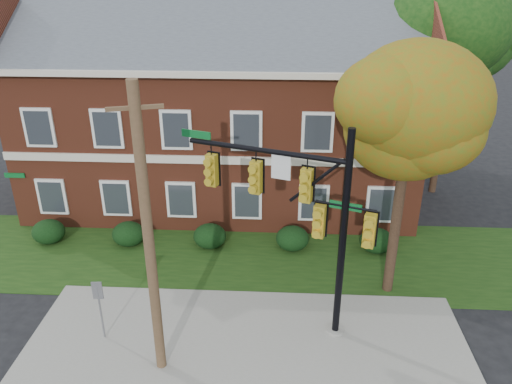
# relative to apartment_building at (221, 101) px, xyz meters

# --- Properties ---
(ground) EXTENTS (120.00, 120.00, 0.00)m
(ground) POSITION_rel_apartment_building_xyz_m (2.00, -11.95, -4.99)
(ground) COLOR black
(ground) RESTS_ON ground
(sidewalk) EXTENTS (14.00, 5.00, 0.08)m
(sidewalk) POSITION_rel_apartment_building_xyz_m (2.00, -10.95, -4.95)
(sidewalk) COLOR gray
(sidewalk) RESTS_ON ground
(grass_strip) EXTENTS (30.00, 6.00, 0.04)m
(grass_strip) POSITION_rel_apartment_building_xyz_m (2.00, -5.95, -4.97)
(grass_strip) COLOR #193811
(grass_strip) RESTS_ON ground
(apartment_building) EXTENTS (18.80, 8.80, 9.74)m
(apartment_building) POSITION_rel_apartment_building_xyz_m (0.00, 0.00, 0.00)
(apartment_building) COLOR brown
(apartment_building) RESTS_ON ground
(hedge_far_left) EXTENTS (1.40, 1.26, 1.05)m
(hedge_far_left) POSITION_rel_apartment_building_xyz_m (-7.00, -5.25, -4.46)
(hedge_far_left) COLOR black
(hedge_far_left) RESTS_ON ground
(hedge_left) EXTENTS (1.40, 1.26, 1.05)m
(hedge_left) POSITION_rel_apartment_building_xyz_m (-3.50, -5.25, -4.46)
(hedge_left) COLOR black
(hedge_left) RESTS_ON ground
(hedge_center) EXTENTS (1.40, 1.26, 1.05)m
(hedge_center) POSITION_rel_apartment_building_xyz_m (0.00, -5.25, -4.46)
(hedge_center) COLOR black
(hedge_center) RESTS_ON ground
(hedge_right) EXTENTS (1.40, 1.26, 1.05)m
(hedge_right) POSITION_rel_apartment_building_xyz_m (3.50, -5.25, -4.46)
(hedge_right) COLOR black
(hedge_right) RESTS_ON ground
(hedge_far_right) EXTENTS (1.40, 1.26, 1.05)m
(hedge_far_right) POSITION_rel_apartment_building_xyz_m (7.00, -5.25, -4.46)
(hedge_far_right) COLOR black
(hedge_far_right) RESTS_ON ground
(tree_near_right) EXTENTS (4.50, 4.25, 8.58)m
(tree_near_right) POSITION_rel_apartment_building_xyz_m (7.22, -8.09, 1.68)
(tree_near_right) COLOR black
(tree_near_right) RESTS_ON ground
(tree_left_rear) EXTENTS (5.40, 5.10, 8.88)m
(tree_left_rear) POSITION_rel_apartment_building_xyz_m (-9.73, -1.12, 1.69)
(tree_left_rear) COLOR black
(tree_left_rear) RESTS_ON ground
(tree_right_rear) EXTENTS (6.30, 5.95, 10.62)m
(tree_right_rear) POSITION_rel_apartment_building_xyz_m (11.31, 0.86, 3.13)
(tree_right_rear) COLOR black
(tree_right_rear) RESTS_ON ground
(tree_far_rear) EXTENTS (6.84, 6.46, 11.52)m
(tree_far_rear) POSITION_rel_apartment_building_xyz_m (1.34, 7.84, 3.86)
(tree_far_rear) COLOR black
(tree_far_rear) RESTS_ON ground
(traffic_signal) EXTENTS (6.00, 2.24, 7.03)m
(traffic_signal) POSITION_rel_apartment_building_xyz_m (3.66, -10.04, -0.63)
(traffic_signal) COLOR gray
(traffic_signal) RESTS_ON ground
(utility_pole) EXTENTS (1.32, 0.49, 8.67)m
(utility_pole) POSITION_rel_apartment_building_xyz_m (-0.50, -12.26, -0.59)
(utility_pole) COLOR brown
(utility_pole) RESTS_ON ground
(sign_post) EXTENTS (0.32, 0.07, 2.20)m
(sign_post) POSITION_rel_apartment_building_xyz_m (-2.62, -11.13, -3.49)
(sign_post) COLOR slate
(sign_post) RESTS_ON ground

